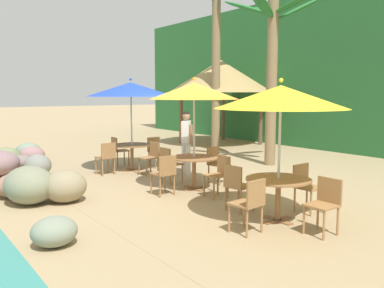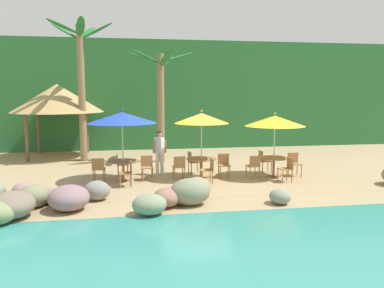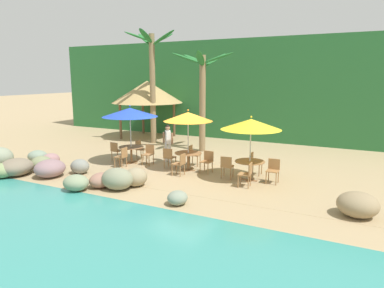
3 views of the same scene
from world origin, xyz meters
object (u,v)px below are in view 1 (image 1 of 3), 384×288
Objects in this scene: chair_orange_left at (169,162)px; chair_orange_right at (165,172)px; chair_blue_inland at (156,149)px; chair_blue_left at (118,149)px; chair_yellow_inland at (305,184)px; chair_blue_right at (107,156)px; umbrella_yellow at (281,97)px; dining_table_orange at (194,162)px; umbrella_orange at (194,91)px; palapa_hut at (221,77)px; chair_blue_seaward at (151,156)px; dining_table_blue at (132,149)px; palm_tree_nearest at (216,42)px; chair_yellow_seaward at (325,201)px; chair_orange_inland at (216,162)px; palm_tree_second at (272,53)px; dining_table_yellow at (278,186)px; umbrella_blue at (131,89)px; chair_yellow_right at (250,202)px; chair_yellow_left at (237,184)px; waiter_in_white at (186,138)px; chair_orange_seaward at (220,173)px.

chair_orange_left is 1.00× the size of chair_orange_right.
chair_blue_inland is 1.00× the size of chair_blue_left.
chair_blue_right is at bearing -164.15° from chair_yellow_inland.
chair_yellow_inland is at bearing 96.82° from umbrella_yellow.
dining_table_orange is 3.09m from umbrella_yellow.
palapa_hut is at bearing 135.44° from umbrella_orange.
chair_blue_inland is at bearing 143.04° from chair_blue_seaward.
dining_table_blue is 0.17× the size of palm_tree_nearest.
chair_orange_left reaches higher than dining_table_orange.
chair_orange_right is (2.94, -0.79, -0.10)m from dining_table_blue.
chair_blue_seaward is at bearing 176.16° from umbrella_yellow.
umbrella_orange is at bearing 174.78° from umbrella_yellow.
palapa_hut is (-9.51, 6.01, 2.35)m from chair_yellow_seaward.
chair_orange_inland is 1.71m from chair_orange_right.
chair_orange_left is at bearing 142.61° from chair_orange_right.
chair_yellow_inland is 5.65m from palm_tree_second.
palm_tree_nearest is (-3.83, 4.64, 3.54)m from chair_orange_left.
chair_orange_right is (0.10, -0.85, -0.10)m from dining_table_orange.
dining_table_yellow is 0.22× the size of palm_tree_second.
palm_tree_second reaches higher than chair_orange_inland.
chair_blue_left is 5.88m from palm_tree_nearest.
umbrella_blue is 6.07m from chair_yellow_right.
chair_blue_seaward is 0.14× the size of palm_tree_nearest.
chair_yellow_inland is at bearing -31.61° from palapa_hut.
umbrella_yellow reaches higher than chair_yellow_left.
chair_blue_seaward is 1.04m from waiter_in_white.
chair_orange_left is at bearing -23.51° from chair_blue_inland.
palm_tree_second is (-2.01, 3.72, 2.82)m from chair_orange_seaward.
umbrella_blue is 5.75m from chair_yellow_inland.
chair_blue_left is 0.35× the size of umbrella_orange.
chair_blue_inland is at bearing -178.15° from waiter_in_white.
chair_orange_inland is 6.79m from palm_tree_nearest.
umbrella_orange reaches higher than chair_yellow_right.
chair_blue_seaward is at bearing -102.74° from palm_tree_second.
chair_blue_inland is 1.00× the size of chair_orange_seaward.
chair_orange_inland is 0.51× the size of waiter_in_white.
umbrella_yellow reaches higher than dining_table_orange.
umbrella_orange reaches higher than chair_orange_seaward.
palapa_hut is (-2.27, 5.94, 2.35)m from chair_blue_left.
chair_blue_left is 5.56m from chair_yellow_left.
chair_yellow_left is 0.20× the size of palapa_hut.
dining_table_yellow is at bearing -83.18° from chair_yellow_inland.
chair_orange_seaward is at bearing 1.21° from chair_blue_left.
chair_orange_left is at bearing -174.99° from chair_orange_seaward.
dining_table_yellow is 0.86m from chair_yellow_inland.
umbrella_orange reaches higher than dining_table_blue.
chair_blue_left is 6.39m from dining_table_yellow.
chair_orange_inland and chair_yellow_left have the same top height.
chair_yellow_left is at bearing -12.88° from umbrella_orange.
umbrella_orange is at bearing -76.26° from chair_orange_inland.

